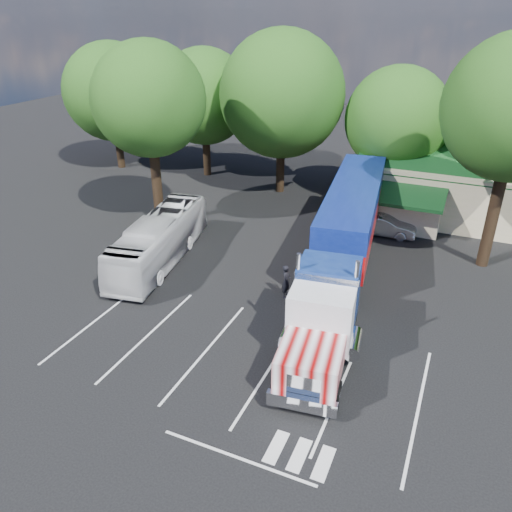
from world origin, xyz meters
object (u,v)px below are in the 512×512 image
at_px(semi_truck, 347,232).
at_px(tour_bus, 159,240).
at_px(woman, 286,281).
at_px(silver_sedan, 384,225).
at_px(bicycle, 301,272).

relative_size(semi_truck, tour_bus, 2.16).
relative_size(woman, silver_sedan, 0.44).
bearing_deg(semi_truck, silver_sedan, 72.85).
bearing_deg(silver_sedan, bicycle, 156.45).
relative_size(semi_truck, bicycle, 12.78).
relative_size(woman, tour_bus, 0.18).
height_order(semi_truck, bicycle, semi_truck).
bearing_deg(bicycle, semi_truck, 23.25).
distance_m(bicycle, silver_sedan, 8.92).
distance_m(woman, tour_bus, 8.74).
height_order(bicycle, silver_sedan, silver_sedan).
bearing_deg(silver_sedan, semi_truck, 167.67).
distance_m(woman, bicycle, 2.24).
bearing_deg(tour_bus, semi_truck, 6.34).
xyz_separation_m(bicycle, tour_bus, (-8.80, -1.36, 1.00)).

